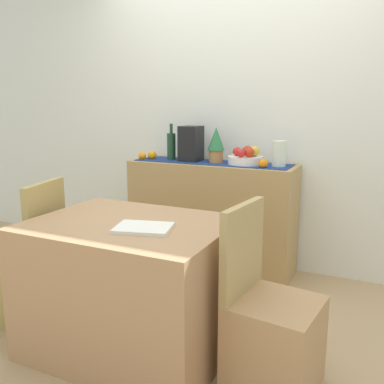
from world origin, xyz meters
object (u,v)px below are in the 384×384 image
(potted_plant, at_px, (216,144))
(chair_by_corner, at_px, (271,336))
(sideboard_console, at_px, (211,216))
(dining_table, at_px, (131,286))
(fruit_bowl, at_px, (246,160))
(coffee_maker, at_px, (191,144))
(wine_bottle, at_px, (171,146))
(chair_near_window, at_px, (27,278))
(ceramic_vase, at_px, (279,154))
(open_book, at_px, (143,228))

(potted_plant, relative_size, chair_by_corner, 0.32)
(sideboard_console, xyz_separation_m, dining_table, (0.06, -1.30, -0.08))
(chair_by_corner, bearing_deg, sideboard_console, 123.49)
(fruit_bowl, relative_size, dining_table, 0.26)
(coffee_maker, bearing_deg, dining_table, -79.18)
(sideboard_console, xyz_separation_m, wine_bottle, (-0.37, 0.00, 0.57))
(fruit_bowl, height_order, coffee_maker, coffee_maker)
(chair_by_corner, bearing_deg, fruit_bowl, 113.79)
(fruit_bowl, xyz_separation_m, chair_near_window, (-1.02, -1.30, -0.67))
(potted_plant, height_order, chair_by_corner, potted_plant)
(fruit_bowl, height_order, dining_table, fruit_bowl)
(wine_bottle, bearing_deg, fruit_bowl, 0.00)
(fruit_bowl, distance_m, chair_near_window, 1.78)
(wine_bottle, bearing_deg, coffee_maker, 0.00)
(wine_bottle, bearing_deg, dining_table, -71.60)
(potted_plant, xyz_separation_m, chair_by_corner, (0.82, -1.30, -0.78))
(wine_bottle, relative_size, chair_near_window, 0.34)
(sideboard_console, height_order, dining_table, sideboard_console)
(sideboard_console, distance_m, chair_near_window, 1.50)
(sideboard_console, relative_size, wine_bottle, 4.46)
(potted_plant, xyz_separation_m, dining_table, (0.03, -1.30, -0.68))
(ceramic_vase, distance_m, chair_near_window, 1.96)
(ceramic_vase, height_order, dining_table, ceramic_vase)
(wine_bottle, height_order, dining_table, wine_bottle)
(potted_plant, bearing_deg, ceramic_vase, 0.00)
(sideboard_console, xyz_separation_m, ceramic_vase, (0.55, 0.00, 0.55))
(dining_table, bearing_deg, potted_plant, 91.13)
(dining_table, bearing_deg, ceramic_vase, 69.47)
(potted_plant, bearing_deg, chair_near_window, -120.75)
(coffee_maker, relative_size, chair_near_window, 0.32)
(potted_plant, height_order, open_book, potted_plant)
(sideboard_console, height_order, ceramic_vase, ceramic_vase)
(sideboard_console, xyz_separation_m, coffee_maker, (-0.19, 0.00, 0.59))
(chair_near_window, bearing_deg, coffee_maker, 67.07)
(fruit_bowl, distance_m, wine_bottle, 0.66)
(fruit_bowl, relative_size, open_book, 0.98)
(potted_plant, height_order, dining_table, potted_plant)
(coffee_maker, bearing_deg, open_book, -74.20)
(ceramic_vase, relative_size, potted_plant, 0.69)
(sideboard_console, height_order, wine_bottle, wine_bottle)
(open_book, bearing_deg, wine_bottle, 97.57)
(sideboard_console, height_order, chair_by_corner, chair_by_corner)
(chair_near_window, bearing_deg, fruit_bowl, 51.76)
(wine_bottle, xyz_separation_m, chair_near_window, (-0.36, -1.30, -0.75))
(ceramic_vase, bearing_deg, coffee_maker, 180.00)
(fruit_bowl, relative_size, chair_near_window, 0.31)
(chair_by_corner, bearing_deg, dining_table, -179.85)
(fruit_bowl, height_order, ceramic_vase, ceramic_vase)
(fruit_bowl, relative_size, wine_bottle, 0.90)
(potted_plant, relative_size, chair_near_window, 0.32)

